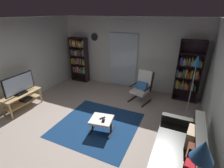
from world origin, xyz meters
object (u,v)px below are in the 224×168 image
tv_stand (23,99)px  bookshelf_near_tv (79,58)px  floor_lamp_by_shelf (196,67)px  television (19,85)px  ottoman (101,121)px  cell_phone (103,121)px  floor_lamp_by_sofa (200,162)px  tv_remote (102,118)px  leather_sofa (180,157)px  bookshelf_near_sofa (188,73)px  lounge_armchair (142,86)px  wall_clock (94,37)px

tv_stand → bookshelf_near_tv: size_ratio=0.64×
floor_lamp_by_shelf → television: bearing=-158.1°
bookshelf_near_tv → ottoman: bearing=-47.6°
cell_phone → floor_lamp_by_sofa: (1.83, -1.42, 0.99)m
tv_remote → floor_lamp_by_sofa: floor_lamp_by_sofa is taller
tv_remote → floor_lamp_by_sofa: bearing=-4.3°
leather_sofa → floor_lamp_by_shelf: 2.43m
bookshelf_near_sofa → leather_sofa: bearing=-89.0°
bookshelf_near_tv → floor_lamp_by_shelf: bookshelf_near_tv is taller
bookshelf_near_sofa → lounge_armchair: size_ratio=1.94×
bookshelf_near_tv → tv_remote: (2.42, -2.61, -0.61)m
cell_phone → floor_lamp_by_sofa: bearing=-54.9°
television → bookshelf_near_tv: 2.70m
television → lounge_armchair: bearing=32.7°
television → tv_remote: 2.71m
television → cell_phone: television is taller
leather_sofa → floor_lamp_by_shelf: floor_lamp_by_shelf is taller
floor_lamp_by_shelf → lounge_armchair: bearing=173.1°
lounge_armchair → floor_lamp_by_shelf: (1.43, -0.17, 0.88)m
floor_lamp_by_shelf → floor_lamp_by_sofa: bearing=-89.7°
leather_sofa → lounge_armchair: lounge_armchair is taller
tv_stand → television: (0.00, -0.02, 0.46)m
tv_stand → lounge_armchair: 3.72m
bookshelf_near_sofa → bookshelf_near_tv: bearing=179.9°
bookshelf_near_tv → lounge_armchair: bookshelf_near_tv is taller
floor_lamp_by_shelf → bookshelf_near_tv: bearing=168.9°
wall_clock → ottoman: bearing=-58.2°
wall_clock → lounge_armchair: bearing=-20.9°
bookshelf_near_sofa → lounge_armchair: bookshelf_near_sofa is taller
lounge_armchair → wall_clock: wall_clock is taller
bookshelf_near_tv → wall_clock: size_ratio=6.26×
leather_sofa → lounge_armchair: bearing=119.9°
lounge_armchair → cell_phone: (-0.39, -2.02, -0.16)m
leather_sofa → ottoman: size_ratio=3.09×
tv_remote → floor_lamp_by_shelf: 2.78m
bookshelf_near_tv → wall_clock: (0.66, 0.18, 0.87)m
bookshelf_near_sofa → tv_remote: size_ratio=13.80×
bookshelf_near_sofa → tv_remote: (-1.75, -2.60, -0.58)m
television → bookshelf_near_sofa: bookshelf_near_sofa is taller
tv_stand → leather_sofa: bearing=-4.4°
television → tv_remote: television is taller
television → floor_lamp_by_shelf: (4.56, 1.83, 0.62)m
bookshelf_near_sofa → lounge_armchair: 1.51m
television → tv_stand: bearing=98.5°
leather_sofa → lounge_armchair: size_ratio=1.78×
wall_clock → tv_remote: bearing=-57.7°
bookshelf_near_tv → leather_sofa: bearing=-35.4°
bookshelf_near_tv → lounge_armchair: bearing=-13.1°
leather_sofa → floor_lamp_by_sofa: (0.10, -1.11, 1.05)m
bookshelf_near_sofa → floor_lamp_by_sofa: 4.12m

